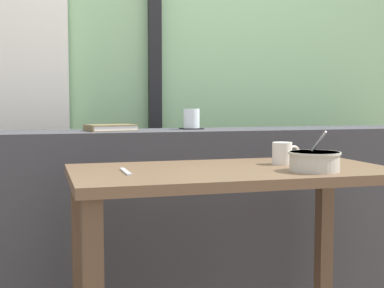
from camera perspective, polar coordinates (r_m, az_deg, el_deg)
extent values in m
cube|color=#8EBC89|center=(3.16, -3.44, 12.72)|extent=(4.80, 0.08, 2.80)
cube|color=silver|center=(2.97, -18.63, 10.11)|extent=(0.56, 0.06, 2.50)
cube|color=black|center=(3.07, -4.00, 11.07)|extent=(0.07, 0.05, 2.60)
cube|color=#38383D|center=(2.58, -0.30, -7.55)|extent=(2.80, 0.36, 0.82)
cube|color=brown|center=(2.15, -11.87, -12.13)|extent=(0.06, 0.06, 0.67)
cube|color=brown|center=(2.45, 13.93, -10.05)|extent=(0.06, 0.06, 0.67)
cube|color=brown|center=(1.94, 4.32, -3.12)|extent=(1.15, 0.61, 0.03)
cube|color=black|center=(2.58, -0.06, 1.67)|extent=(0.10, 0.10, 0.00)
cylinder|color=white|center=(2.58, -0.06, 2.77)|extent=(0.08, 0.08, 0.09)
cylinder|color=orange|center=(2.58, -0.06, 2.38)|extent=(0.07, 0.07, 0.05)
cube|color=brown|center=(2.47, -8.65, 1.46)|extent=(0.24, 0.19, 0.00)
cube|color=silver|center=(2.47, -8.65, 1.75)|extent=(0.23, 0.18, 0.02)
cube|color=brown|center=(2.47, -8.65, 2.03)|extent=(0.24, 0.19, 0.00)
cube|color=brown|center=(2.43, -11.04, 1.68)|extent=(0.04, 0.14, 0.03)
cylinder|color=#BCB7A8|center=(1.89, 12.97, -1.84)|extent=(0.17, 0.17, 0.07)
cylinder|color=#BCB7A8|center=(1.89, 12.98, -0.94)|extent=(0.18, 0.18, 0.01)
cylinder|color=#9E5B33|center=(1.89, 12.96, -2.13)|extent=(0.15, 0.15, 0.04)
cylinder|color=silver|center=(1.92, 12.93, -0.45)|extent=(0.03, 0.12, 0.13)
ellipsoid|color=silver|center=(1.94, 12.62, -1.61)|extent=(0.03, 0.05, 0.01)
cube|color=silver|center=(1.83, -7.13, -2.94)|extent=(0.02, 0.17, 0.01)
cylinder|color=silver|center=(2.08, 9.62, -0.98)|extent=(0.08, 0.08, 0.08)
torus|color=silver|center=(2.10, 10.85, -0.83)|extent=(0.05, 0.01, 0.05)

